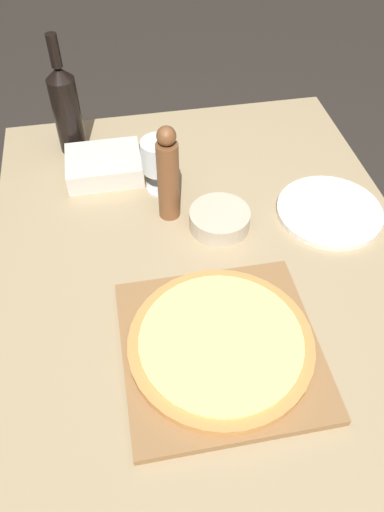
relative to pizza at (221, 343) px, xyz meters
name	(u,v)px	position (x,y,z in m)	size (l,w,h in m)	color
ground_plane	(210,445)	(0.03, 0.11, -0.80)	(12.00, 12.00, 0.00)	#2D2823
dining_table	(218,327)	(0.03, 0.11, -0.12)	(0.97, 1.49, 0.77)	#9E8966
cutting_board	(220,348)	(0.00, 0.00, -0.02)	(0.38, 0.38, 0.02)	olive
pizza	(221,343)	(0.00, 0.00, 0.00)	(0.36, 0.36, 0.02)	#C68947
wine_bottle	(66,108)	(-0.26, 0.72, 0.10)	(0.07, 0.07, 0.32)	black
pepper_mill	(168,176)	(-0.04, 0.40, 0.09)	(0.05, 0.05, 0.25)	brown
wine_glass	(159,157)	(-0.04, 0.50, 0.07)	(0.09, 0.09, 0.14)	silver
small_bowl	(220,219)	(0.07, 0.34, -0.01)	(0.14, 0.14, 0.05)	beige
dinner_plate	(329,211)	(0.35, 0.33, -0.02)	(0.26, 0.26, 0.01)	silver
food_container	(104,165)	(-0.18, 0.59, 0.00)	(0.20, 0.16, 0.06)	beige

